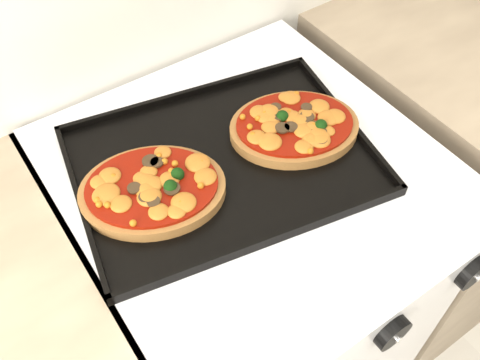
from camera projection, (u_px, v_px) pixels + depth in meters
stove at (246, 295)px, 1.22m from camera, size 0.60×0.60×0.91m
control_panel at (376, 327)px, 0.75m from camera, size 0.60×0.02×0.09m
knob_center at (393, 333)px, 0.74m from camera, size 0.06×0.02×0.06m
knob_right at (473, 273)px, 0.81m from camera, size 0.06×0.02×0.06m
baking_tray at (222, 160)px, 0.86m from camera, size 0.53×0.43×0.02m
pizza_left at (152, 188)px, 0.81m from camera, size 0.27×0.25×0.03m
pizza_right at (294, 126)px, 0.89m from camera, size 0.27×0.24×0.03m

